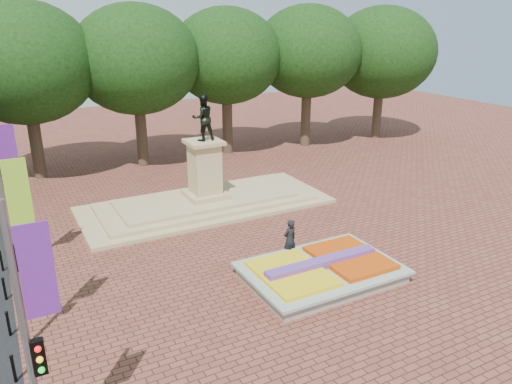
{
  "coord_description": "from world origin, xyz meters",
  "views": [
    {
      "loc": [
        -10.08,
        -16.96,
        10.42
      ],
      "look_at": [
        0.8,
        3.39,
        2.2
      ],
      "focal_mm": 35.0,
      "sensor_mm": 36.0,
      "label": 1
    }
  ],
  "objects": [
    {
      "name": "monument",
      "position": [
        0.0,
        8.0,
        0.88
      ],
      "size": [
        14.0,
        6.0,
        6.4
      ],
      "color": "tan",
      "rests_on": "ground"
    },
    {
      "name": "bollard_row",
      "position": [
        -10.7,
        -1.5,
        0.53
      ],
      "size": [
        0.12,
        13.12,
        0.98
      ],
      "color": "black",
      "rests_on": "ground"
    },
    {
      "name": "flower_bed",
      "position": [
        1.03,
        -2.0,
        0.38
      ],
      "size": [
        6.3,
        4.3,
        0.91
      ],
      "color": "gray",
      "rests_on": "ground"
    },
    {
      "name": "pedestrian",
      "position": [
        0.79,
        0.18,
        0.95
      ],
      "size": [
        0.76,
        0.56,
        1.9
      ],
      "primitive_type": "imported",
      "rotation": [
        0.0,
        0.0,
        3.3
      ],
      "color": "black",
      "rests_on": "ground"
    },
    {
      "name": "ground",
      "position": [
        0.0,
        0.0,
        0.0
      ],
      "size": [
        90.0,
        90.0,
        0.0
      ],
      "primitive_type": "plane",
      "color": "brown",
      "rests_on": "ground"
    },
    {
      "name": "tree_row_back",
      "position": [
        2.33,
        18.0,
        6.67
      ],
      "size": [
        44.8,
        8.8,
        10.43
      ],
      "color": "#33271B",
      "rests_on": "ground"
    },
    {
      "name": "banner_poles",
      "position": [
        -10.08,
        -1.31,
        3.88
      ],
      "size": [
        0.88,
        11.17,
        7.0
      ],
      "color": "slate",
      "rests_on": "ground"
    }
  ]
}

